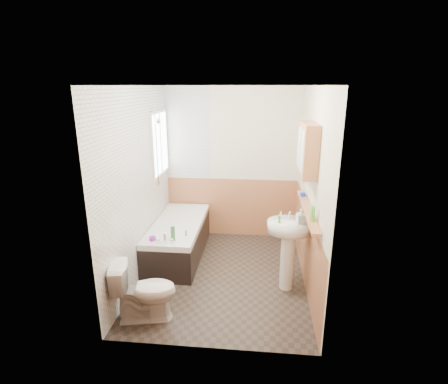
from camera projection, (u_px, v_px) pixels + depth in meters
The scene contains 26 objects.
floor at pixel (223, 275), 4.80m from camera, with size 2.80×2.80×0.00m, color #2A231E.
ceiling at pixel (223, 85), 4.07m from camera, with size 2.80×2.80×0.00m, color white.
wall_back at pixel (232, 164), 5.78m from camera, with size 2.20×0.02×2.50m, color beige.
wall_front at pixel (206, 232), 3.10m from camera, with size 2.20×0.02×2.50m, color beige.
wall_left at pixel (138, 186), 4.54m from camera, with size 0.02×2.80×2.50m, color beige.
wall_right at pixel (312, 190), 4.33m from camera, with size 0.02×2.80×2.50m, color beige.
wainscot_right at pixel (306, 245), 4.55m from camera, with size 0.01×2.80×1.00m, color #BD774D.
wainscot_front at pixel (208, 304), 3.34m from camera, with size 2.20×0.01×1.00m, color #BD774D.
wainscot_back at pixel (231, 207), 5.98m from camera, with size 2.20×0.01×1.00m, color #BD774D.
tile_cladding_left at pixel (140, 186), 4.54m from camera, with size 0.01×2.80×2.50m, color white.
tile_return_back at pixel (187, 133), 5.68m from camera, with size 0.75×0.01×1.50m, color white.
window at pixel (160, 143), 5.33m from camera, with size 0.03×0.79×0.99m.
bathtub at pixel (179, 238), 5.29m from camera, with size 0.70×1.67×0.69m.
shower_riser at pixel (157, 141), 5.06m from camera, with size 0.10×0.08×1.15m.
toilet at pixel (145, 291), 3.83m from camera, with size 0.39×0.69×0.68m, color white.
sink at pixel (288, 241), 4.32m from camera, with size 0.54×0.43×1.03m.
pine_shelf at pixel (307, 210), 4.16m from camera, with size 0.10×1.48×0.03m, color #BD774D.
medicine_cabinet at pixel (308, 149), 4.07m from camera, with size 0.17×0.68×0.61m.
foam_can at pixel (313, 213), 3.76m from camera, with size 0.05×0.05×0.17m, color #59C647.
green_bottle at pixel (312, 211), 3.81m from camera, with size 0.04×0.04×0.19m, color #388447.
black_jar at pixel (303, 194), 4.62m from camera, with size 0.07×0.07×0.05m, color #19339E.
soap_bottle at pixel (300, 220), 4.16m from camera, with size 0.08×0.18×0.08m, color silver.
clear_bottle at pixel (279, 219), 4.18m from camera, with size 0.03×0.03×0.10m, color #59C647.
blue_gel at pixel (173, 233), 4.56m from camera, with size 0.05×0.03×0.20m, color #388447.
cream_jar at pixel (153, 239), 4.58m from camera, with size 0.08×0.08×0.05m, color purple.
orange_bottle at pixel (186, 233), 4.71m from camera, with size 0.03×0.03×0.08m, color #59C647.
Camera 1 is at (0.45, -4.23, 2.50)m, focal length 28.00 mm.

